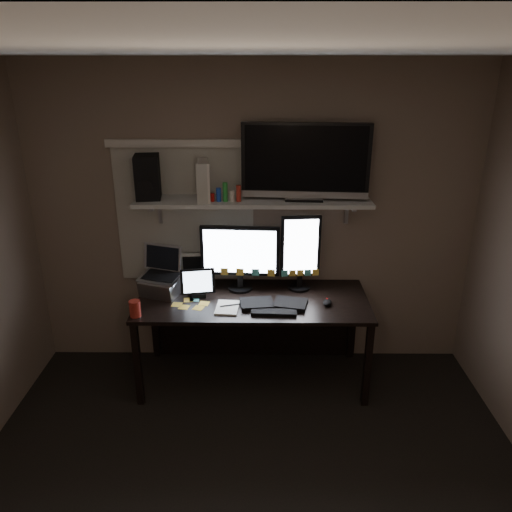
{
  "coord_description": "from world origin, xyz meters",
  "views": [
    {
      "loc": [
        0.05,
        -2.08,
        2.47
      ],
      "look_at": [
        0.03,
        1.25,
        1.16
      ],
      "focal_mm": 35.0,
      "sensor_mm": 36.0,
      "label": 1
    }
  ],
  "objects_px": {
    "desk": "(253,312)",
    "tablet": "(198,283)",
    "monitor_portrait": "(300,253)",
    "game_console": "(204,180)",
    "cup": "(135,309)",
    "speaker": "(148,177)",
    "mouse": "(327,302)",
    "monitor_landscape": "(240,258)",
    "tv": "(305,162)",
    "keyboard": "(273,304)",
    "laptop": "(161,273)"
  },
  "relations": [
    {
      "from": "desk",
      "to": "tablet",
      "type": "relative_size",
      "value": 6.76
    },
    {
      "from": "monitor_portrait",
      "to": "game_console",
      "type": "relative_size",
      "value": 2.1
    },
    {
      "from": "cup",
      "to": "speaker",
      "type": "height_order",
      "value": "speaker"
    },
    {
      "from": "monitor_portrait",
      "to": "mouse",
      "type": "relative_size",
      "value": 6.19
    },
    {
      "from": "speaker",
      "to": "game_console",
      "type": "bearing_deg",
      "value": -13.77
    },
    {
      "from": "monitor_portrait",
      "to": "speaker",
      "type": "relative_size",
      "value": 1.9
    },
    {
      "from": "monitor_landscape",
      "to": "monitor_portrait",
      "type": "relative_size",
      "value": 1.0
    },
    {
      "from": "cup",
      "to": "mouse",
      "type": "bearing_deg",
      "value": 7.74
    },
    {
      "from": "desk",
      "to": "monitor_portrait",
      "type": "xyz_separation_m",
      "value": [
        0.38,
        0.08,
        0.49
      ]
    },
    {
      "from": "monitor_landscape",
      "to": "speaker",
      "type": "distance_m",
      "value": 0.95
    },
    {
      "from": "tv",
      "to": "desk",
      "type": "bearing_deg",
      "value": -165.01
    },
    {
      "from": "keyboard",
      "to": "tablet",
      "type": "relative_size",
      "value": 1.93
    },
    {
      "from": "monitor_landscape",
      "to": "speaker",
      "type": "height_order",
      "value": "speaker"
    },
    {
      "from": "monitor_portrait",
      "to": "tablet",
      "type": "height_order",
      "value": "monitor_portrait"
    },
    {
      "from": "monitor_portrait",
      "to": "speaker",
      "type": "bearing_deg",
      "value": 173.46
    },
    {
      "from": "monitor_landscape",
      "to": "cup",
      "type": "xyz_separation_m",
      "value": [
        -0.75,
        -0.47,
        -0.21
      ]
    },
    {
      "from": "monitor_landscape",
      "to": "monitor_portrait",
      "type": "distance_m",
      "value": 0.48
    },
    {
      "from": "desk",
      "to": "tablet",
      "type": "bearing_deg",
      "value": -170.13
    },
    {
      "from": "desk",
      "to": "monitor_landscape",
      "type": "distance_m",
      "value": 0.47
    },
    {
      "from": "desk",
      "to": "speaker",
      "type": "xyz_separation_m",
      "value": [
        -0.8,
        0.1,
        1.09
      ]
    },
    {
      "from": "game_console",
      "to": "monitor_portrait",
      "type": "bearing_deg",
      "value": -7.46
    },
    {
      "from": "monitor_portrait",
      "to": "cup",
      "type": "bearing_deg",
      "value": -163.68
    },
    {
      "from": "tv",
      "to": "speaker",
      "type": "distance_m",
      "value": 1.2
    },
    {
      "from": "monitor_portrait",
      "to": "speaker",
      "type": "distance_m",
      "value": 1.32
    },
    {
      "from": "monitor_portrait",
      "to": "monitor_landscape",
      "type": "bearing_deg",
      "value": 176.42
    },
    {
      "from": "monitor_landscape",
      "to": "keyboard",
      "type": "xyz_separation_m",
      "value": [
        0.26,
        -0.3,
        -0.26
      ]
    },
    {
      "from": "laptop",
      "to": "keyboard",
      "type": "bearing_deg",
      "value": 5.72
    },
    {
      "from": "desk",
      "to": "monitor_landscape",
      "type": "height_order",
      "value": "monitor_landscape"
    },
    {
      "from": "keyboard",
      "to": "game_console",
      "type": "height_order",
      "value": "game_console"
    },
    {
      "from": "monitor_portrait",
      "to": "keyboard",
      "type": "height_order",
      "value": "monitor_portrait"
    },
    {
      "from": "mouse",
      "to": "cup",
      "type": "height_order",
      "value": "cup"
    },
    {
      "from": "keyboard",
      "to": "tablet",
      "type": "xyz_separation_m",
      "value": [
        -0.59,
        0.16,
        0.1
      ]
    },
    {
      "from": "monitor_landscape",
      "to": "monitor_portrait",
      "type": "bearing_deg",
      "value": 5.19
    },
    {
      "from": "monitor_portrait",
      "to": "tv",
      "type": "distance_m",
      "value": 0.72
    },
    {
      "from": "tablet",
      "to": "laptop",
      "type": "bearing_deg",
      "value": 161.75
    },
    {
      "from": "laptop",
      "to": "monitor_portrait",
      "type": "bearing_deg",
      "value": 24.1
    },
    {
      "from": "monitor_landscape",
      "to": "tablet",
      "type": "height_order",
      "value": "monitor_landscape"
    },
    {
      "from": "monitor_landscape",
      "to": "keyboard",
      "type": "height_order",
      "value": "monitor_landscape"
    },
    {
      "from": "tablet",
      "to": "cup",
      "type": "height_order",
      "value": "tablet"
    },
    {
      "from": "tablet",
      "to": "tv",
      "type": "bearing_deg",
      "value": 0.01
    },
    {
      "from": "desk",
      "to": "speaker",
      "type": "relative_size",
      "value": 5.44
    },
    {
      "from": "game_console",
      "to": "laptop",
      "type": "bearing_deg",
      "value": -174.87
    },
    {
      "from": "game_console",
      "to": "tablet",
      "type": "bearing_deg",
      "value": -124.09
    },
    {
      "from": "monitor_landscape",
      "to": "mouse",
      "type": "xyz_separation_m",
      "value": [
        0.67,
        -0.28,
        -0.26
      ]
    },
    {
      "from": "desk",
      "to": "game_console",
      "type": "height_order",
      "value": "game_console"
    },
    {
      "from": "mouse",
      "to": "tv",
      "type": "height_order",
      "value": "tv"
    },
    {
      "from": "tablet",
      "to": "monitor_portrait",
      "type": "bearing_deg",
      "value": 0.32
    },
    {
      "from": "monitor_portrait",
      "to": "cup",
      "type": "height_order",
      "value": "monitor_portrait"
    },
    {
      "from": "mouse",
      "to": "laptop",
      "type": "xyz_separation_m",
      "value": [
        -1.3,
        0.18,
        0.17
      ]
    },
    {
      "from": "speaker",
      "to": "tablet",
      "type": "bearing_deg",
      "value": -33.31
    }
  ]
}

